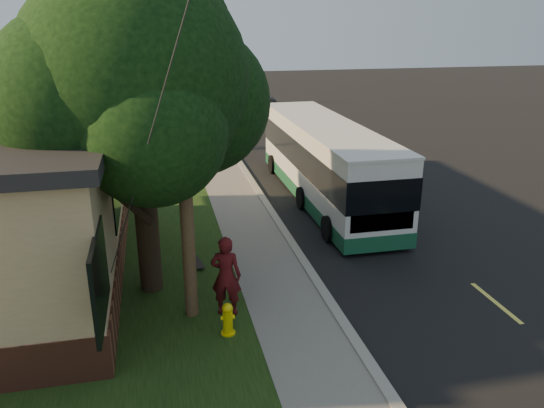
# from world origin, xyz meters

# --- Properties ---
(ground) EXTENTS (120.00, 120.00, 0.00)m
(ground) POSITION_xyz_m (0.00, 0.00, 0.00)
(ground) COLOR black
(ground) RESTS_ON ground
(road) EXTENTS (8.00, 80.00, 0.01)m
(road) POSITION_xyz_m (4.00, 10.00, 0.01)
(road) COLOR black
(road) RESTS_ON ground
(curb) EXTENTS (0.25, 80.00, 0.12)m
(curb) POSITION_xyz_m (0.00, 10.00, 0.06)
(curb) COLOR gray
(curb) RESTS_ON ground
(sidewalk) EXTENTS (2.00, 80.00, 0.08)m
(sidewalk) POSITION_xyz_m (-1.00, 10.00, 0.04)
(sidewalk) COLOR slate
(sidewalk) RESTS_ON ground
(grass_verge) EXTENTS (5.00, 80.00, 0.07)m
(grass_verge) POSITION_xyz_m (-4.50, 10.00, 0.04)
(grass_verge) COLOR black
(grass_verge) RESTS_ON ground
(fire_hydrant) EXTENTS (0.32, 0.32, 0.74)m
(fire_hydrant) POSITION_xyz_m (-2.60, 0.00, 0.43)
(fire_hydrant) COLOR yellow
(fire_hydrant) RESTS_ON grass_verge
(utility_pole) EXTENTS (2.86, 3.21, 9.07)m
(utility_pole) POSITION_xyz_m (-3.31, 0.99, 4.63)
(utility_pole) COLOR #473321
(utility_pole) RESTS_ON ground
(leafy_tree) EXTENTS (6.30, 6.00, 7.80)m
(leafy_tree) POSITION_xyz_m (-4.17, 2.65, 5.17)
(leafy_tree) COLOR black
(leafy_tree) RESTS_ON grass_verge
(bare_tree_near) EXTENTS (1.38, 1.21, 4.31)m
(bare_tree_near) POSITION_xyz_m (-3.50, 18.00, 2.15)
(bare_tree_near) COLOR black
(bare_tree_near) RESTS_ON grass_verge
(bare_tree_far) EXTENTS (1.38, 1.21, 4.03)m
(bare_tree_far) POSITION_xyz_m (-3.00, 30.00, 2.00)
(bare_tree_far) COLOR black
(bare_tree_far) RESTS_ON grass_verge
(traffic_signal) EXTENTS (0.18, 0.22, 5.50)m
(traffic_signal) POSITION_xyz_m (0.50, 34.00, 3.16)
(traffic_signal) COLOR #2D2D30
(traffic_signal) RESTS_ON ground
(transit_bus) EXTENTS (2.49, 10.79, 2.92)m
(transit_bus) POSITION_xyz_m (2.31, 8.46, 1.56)
(transit_bus) COLOR silver
(transit_bus) RESTS_ON ground
(skateboarder) EXTENTS (0.81, 0.66, 1.93)m
(skateboarder) POSITION_xyz_m (-2.50, 0.85, 1.04)
(skateboarder) COLOR #460E11
(skateboarder) RESTS_ON grass_verge
(skateboard_main) EXTENTS (0.35, 0.89, 0.08)m
(skateboard_main) POSITION_xyz_m (-2.95, 3.60, 0.13)
(skateboard_main) COLOR black
(skateboard_main) RESTS_ON grass_verge
(dumpster) EXTENTS (1.35, 1.09, 1.17)m
(dumpster) POSITION_xyz_m (-7.82, 5.81, 0.63)
(dumpster) COLOR black
(dumpster) RESTS_ON building_lot
(distant_car) EXTENTS (1.95, 4.61, 1.56)m
(distant_car) POSITION_xyz_m (3.77, 25.79, 0.78)
(distant_car) COLOR black
(distant_car) RESTS_ON ground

